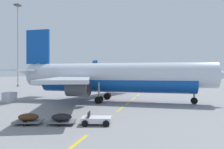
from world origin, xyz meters
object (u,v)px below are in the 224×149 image
Objects in this scene: baggage_train at (62,119)px; uld_cargo_container at (9,97)px; apron_light_mast_near at (18,36)px; airliner_foreground at (112,77)px; airliner_mid_left at (83,77)px.

baggage_train is 18.04m from uld_cargo_container.
airliner_foreground is at bearing -33.88° from apron_light_mast_near.
airliner_foreground is 1.25× the size of apron_light_mast_near.
airliner_mid_left is (-25.71, 49.00, -0.92)m from airliner_foreground.
baggage_train is at bearing -68.65° from airliner_mid_left.
baggage_train is 60.45m from apron_light_mast_near.
airliner_foreground reaches higher than uld_cargo_container.
apron_light_mast_near is at bearing 133.08° from baggage_train.
airliner_foreground reaches higher than baggage_train.
apron_light_mast_near is (-39.72, 42.48, 16.51)m from baggage_train.
uld_cargo_container is (-14.76, 10.36, 0.28)m from baggage_train.
airliner_mid_left is at bearing 56.56° from apron_light_mast_near.
apron_light_mast_near is at bearing -123.44° from airliner_mid_left.
uld_cargo_container is (-15.27, -5.10, -3.15)m from airliner_foreground.
airliner_foreground is 1.49× the size of airliner_mid_left.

